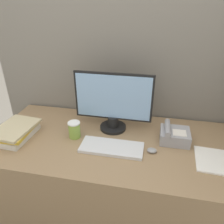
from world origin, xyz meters
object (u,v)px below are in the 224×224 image
object	(u,v)px
mouse	(152,150)
desk_telephone	(174,135)
monitor	(113,103)
coffee_cup	(74,130)
book_stack	(16,132)
keyboard	(112,147)

from	to	relation	value
mouse	desk_telephone	xyz separation A→B (m)	(0.14, 0.15, 0.03)
monitor	desk_telephone	size ratio (longest dim) A/B	2.86
coffee_cup	book_stack	distance (m)	0.40
keyboard	mouse	distance (m)	0.25
coffee_cup	keyboard	bearing A→B (deg)	-16.30
monitor	mouse	size ratio (longest dim) A/B	8.99
monitor	mouse	distance (m)	0.41
monitor	mouse	bearing A→B (deg)	-37.98
book_stack	desk_telephone	distance (m)	1.06
monitor	mouse	xyz separation A→B (m)	(0.29, -0.22, -0.19)
monitor	desk_telephone	world-z (taller)	monitor
keyboard	coffee_cup	bearing A→B (deg)	163.70
book_stack	desk_telephone	world-z (taller)	desk_telephone
keyboard	desk_telephone	world-z (taller)	desk_telephone
keyboard	mouse	size ratio (longest dim) A/B	6.59
mouse	coffee_cup	world-z (taller)	coffee_cup
mouse	book_stack	bearing A→B (deg)	-179.03
keyboard	book_stack	bearing A→B (deg)	179.93
keyboard	mouse	xyz separation A→B (m)	(0.25, 0.02, 0.00)
book_stack	desk_telephone	xyz separation A→B (m)	(1.05, 0.17, 0.00)
coffee_cup	book_stack	bearing A→B (deg)	-168.54
mouse	coffee_cup	bearing A→B (deg)	173.06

